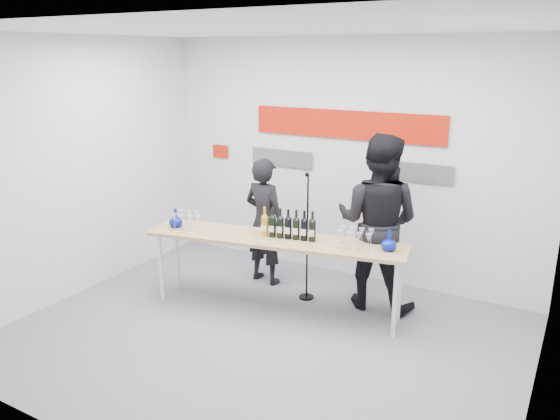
% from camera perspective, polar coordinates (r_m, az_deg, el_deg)
% --- Properties ---
extents(ground, '(5.00, 5.00, 0.00)m').
position_cam_1_polar(ground, '(5.73, -1.87, -13.10)').
color(ground, slate).
rests_on(ground, ground).
extents(back_wall, '(5.00, 0.04, 3.00)m').
position_cam_1_polar(back_wall, '(6.91, 6.81, 5.17)').
color(back_wall, silver).
rests_on(back_wall, ground).
extents(signage, '(3.38, 0.02, 0.79)m').
position_cam_1_polar(signage, '(6.85, 6.37, 7.70)').
color(signage, '#BB1A08').
rests_on(signage, back_wall).
extents(tasting_table, '(2.92, 1.12, 0.86)m').
position_cam_1_polar(tasting_table, '(5.96, -0.48, -3.51)').
color(tasting_table, tan).
rests_on(tasting_table, ground).
extents(wine_bottles, '(0.62, 0.19, 0.33)m').
position_cam_1_polar(wine_bottles, '(5.87, 0.86, -1.46)').
color(wine_bottles, '#BF7F19').
rests_on(wine_bottles, tasting_table).
extents(decanter_left, '(0.16, 0.16, 0.21)m').
position_cam_1_polar(decanter_left, '(6.40, -10.85, -0.80)').
color(decanter_left, navy).
rests_on(decanter_left, tasting_table).
extents(decanter_right, '(0.16, 0.16, 0.21)m').
position_cam_1_polar(decanter_right, '(5.65, 11.32, -3.12)').
color(decanter_right, navy).
rests_on(decanter_right, tasting_table).
extents(glasses_left, '(0.39, 0.26, 0.18)m').
position_cam_1_polar(glasses_left, '(6.31, -9.65, -1.11)').
color(glasses_left, silver).
rests_on(glasses_left, tasting_table).
extents(glasses_right, '(0.39, 0.28, 0.18)m').
position_cam_1_polar(glasses_right, '(5.70, 7.86, -2.95)').
color(glasses_right, silver).
rests_on(glasses_right, tasting_table).
extents(presenter_left, '(0.63, 0.46, 1.59)m').
position_cam_1_polar(presenter_left, '(6.75, -1.60, -1.17)').
color(presenter_left, black).
rests_on(presenter_left, ground).
extents(presenter_right, '(0.98, 0.78, 1.98)m').
position_cam_1_polar(presenter_right, '(6.13, 10.14, -1.30)').
color(presenter_right, black).
rests_on(presenter_right, ground).
extents(mic_stand, '(0.18, 0.18, 1.53)m').
position_cam_1_polar(mic_stand, '(6.37, 2.82, -5.37)').
color(mic_stand, black).
rests_on(mic_stand, ground).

